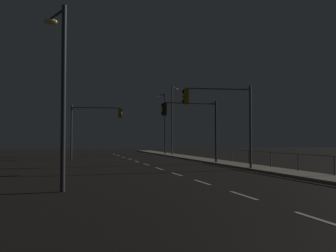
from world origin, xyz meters
TOP-DOWN VIEW (x-y plane):
  - ground_plane at (0.00, 17.50)m, footprint 112.00×112.00m
  - sidewalk_right at (6.13, 17.50)m, footprint 2.10×77.00m
  - lane_markings_center at (0.00, 21.00)m, footprint 0.14×50.00m
  - lane_edge_line at (4.82, 22.50)m, footprint 0.14×53.00m
  - traffic_light_near_right at (3.35, 24.20)m, footprint 4.62×0.52m
  - traffic_light_far_right at (-3.34, 33.80)m, footprint 4.92×0.78m
  - traffic_light_far_center at (3.39, 18.69)m, footprint 4.49×0.71m
  - street_lamp_across_street at (5.80, 42.03)m, footprint 1.29×1.06m
  - street_lamp_median at (6.29, 39.50)m, footprint 1.18×1.32m
  - street_lamp_far_end at (-6.14, 11.82)m, footprint 0.92×1.60m

SIDE VIEW (x-z plane):
  - ground_plane at x=0.00m, z-range 0.00..0.00m
  - lane_edge_line at x=4.82m, z-range 0.00..0.01m
  - lane_markings_center at x=0.00m, z-range 0.00..0.01m
  - sidewalk_right at x=6.13m, z-range 0.00..0.14m
  - traffic_light_near_right at x=3.35m, z-range 1.18..6.01m
  - traffic_light_far_right at x=-3.34m, z-range 1.14..6.42m
  - traffic_light_far_center at x=3.39m, z-range 1.24..6.47m
  - street_lamp_far_end at x=-6.14m, z-range 0.71..7.69m
  - street_lamp_across_street at x=5.80m, z-range 0.84..8.40m
  - street_lamp_median at x=6.29m, z-range 0.87..9.06m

